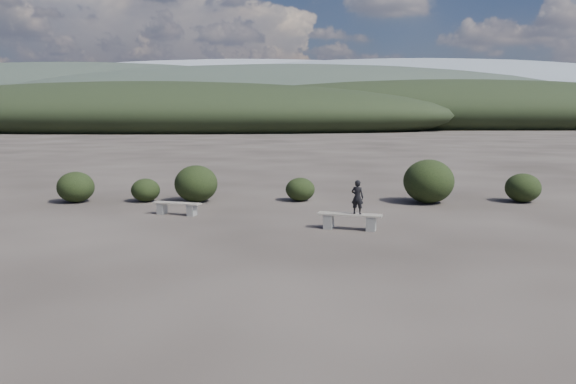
{
  "coord_description": "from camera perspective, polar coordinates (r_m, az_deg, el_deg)",
  "views": [
    {
      "loc": [
        0.43,
        -11.7,
        3.26
      ],
      "look_at": [
        0.36,
        3.5,
        1.1
      ],
      "focal_mm": 35.0,
      "sensor_mm": 36.0,
      "label": 1
    }
  ],
  "objects": [
    {
      "name": "shrub_b",
      "position": [
        20.79,
        -9.32,
        0.84
      ],
      "size": [
        1.57,
        1.57,
        1.35
      ],
      "primitive_type": "ellipsoid",
      "color": "black",
      "rests_on": "ground"
    },
    {
      "name": "shrub_e",
      "position": [
        22.21,
        22.76,
        0.39
      ],
      "size": [
        1.27,
        1.27,
        1.06
      ],
      "primitive_type": "ellipsoid",
      "color": "black",
      "rests_on": "ground"
    },
    {
      "name": "ground",
      "position": [
        12.15,
        -1.77,
        -7.48
      ],
      "size": [
        1200.0,
        1200.0,
        0.0
      ],
      "primitive_type": "plane",
      "color": "#2B2521",
      "rests_on": "ground"
    },
    {
      "name": "bench_left",
      "position": [
        18.33,
        -11.24,
        -1.54
      ],
      "size": [
        1.63,
        0.79,
        0.4
      ],
      "rotation": [
        0.0,
        0.0,
        -0.3
      ],
      "color": "#65625E",
      "rests_on": "ground"
    },
    {
      "name": "shrub_d",
      "position": [
        20.88,
        14.1,
        1.06
      ],
      "size": [
        1.81,
        1.81,
        1.58
      ],
      "primitive_type": "ellipsoid",
      "color": "black",
      "rests_on": "ground"
    },
    {
      "name": "bench_right",
      "position": [
        15.83,
        6.28,
        -2.83
      ],
      "size": [
        1.84,
        0.83,
        0.45
      ],
      "rotation": [
        0.0,
        0.0,
        -0.26
      ],
      "color": "#65625E",
      "rests_on": "ground"
    },
    {
      "name": "shrub_f",
      "position": [
        21.85,
        -20.76,
        0.47
      ],
      "size": [
        1.33,
        1.33,
        1.12
      ],
      "primitive_type": "ellipsoid",
      "color": "black",
      "rests_on": "ground"
    },
    {
      "name": "shrub_c",
      "position": [
        20.78,
        1.25,
        0.27
      ],
      "size": [
        1.08,
        1.08,
        0.87
      ],
      "primitive_type": "ellipsoid",
      "color": "black",
      "rests_on": "ground"
    },
    {
      "name": "seated_person",
      "position": [
        15.69,
        7.06,
        -0.51
      ],
      "size": [
        0.41,
        0.35,
        0.96
      ],
      "primitive_type": "imported",
      "rotation": [
        0.0,
        0.0,
        2.71
      ],
      "color": "black",
      "rests_on": "bench_right"
    },
    {
      "name": "mountain_ridges",
      "position": [
        350.93,
        -1.04,
        9.33
      ],
      "size": [
        500.0,
        400.0,
        56.0
      ],
      "color": "black",
      "rests_on": "ground"
    },
    {
      "name": "shrub_a",
      "position": [
        21.27,
        -14.27,
        0.19
      ],
      "size": [
        1.05,
        1.05,
        0.86
      ],
      "primitive_type": "ellipsoid",
      "color": "black",
      "rests_on": "ground"
    }
  ]
}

